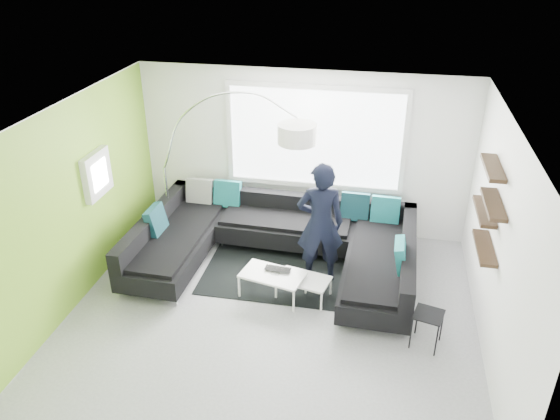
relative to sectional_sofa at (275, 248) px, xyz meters
The scene contains 9 objects.
ground 1.14m from the sectional_sofa, 80.24° to the right, with size 5.50×5.50×0.00m, color gray.
room_shell 1.66m from the sectional_sofa, 75.50° to the right, with size 5.54×5.04×2.82m.
sectional_sofa is the anchor object (origin of this frame).
rug 0.41m from the sectional_sofa, ahead, with size 2.35×1.71×0.01m, color black.
coffee_table 0.74m from the sectional_sofa, 62.81° to the right, with size 1.15×0.67×0.37m, color white.
arc_lamp 2.21m from the sectional_sofa, 163.76° to the left, with size 2.48×0.80×2.66m, color white, non-canonical shape.
side_table 2.59m from the sectional_sofa, 30.19° to the right, with size 0.35×0.35×0.48m, color black.
person 0.89m from the sectional_sofa, ahead, with size 0.76×0.58×1.88m, color black.
laptop 0.63m from the sectional_sofa, 75.70° to the right, with size 0.40×0.27×0.03m, color black.
Camera 1 is at (1.30, -5.92, 4.75)m, focal length 35.00 mm.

